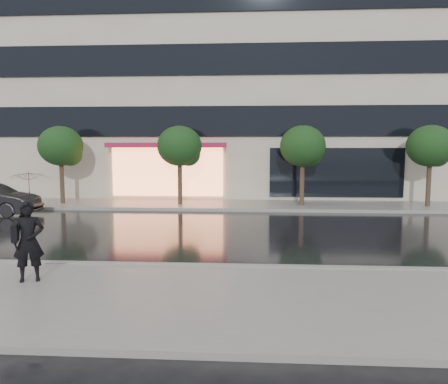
{
  "coord_description": "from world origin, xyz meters",
  "views": [
    {
      "loc": [
        0.53,
        -11.35,
        3.04
      ],
      "look_at": [
        -0.42,
        3.85,
        1.4
      ],
      "focal_mm": 35.0,
      "sensor_mm": 36.0,
      "label": 1
    }
  ],
  "objects": [
    {
      "name": "sidewalk_far",
      "position": [
        0.0,
        10.25,
        0.06
      ],
      "size": [
        60.0,
        3.5,
        0.12
      ],
      "primitive_type": "cube",
      "color": "slate",
      "rests_on": "ground"
    },
    {
      "name": "tree_mid_east",
      "position": [
        3.06,
        10.03,
        2.92
      ],
      "size": [
        2.2,
        2.2,
        3.99
      ],
      "color": "#33261C",
      "rests_on": "ground"
    },
    {
      "name": "tree_mid_west",
      "position": [
        -2.94,
        10.03,
        2.92
      ],
      "size": [
        2.2,
        2.2,
        3.99
      ],
      "color": "#33261C",
      "rests_on": "ground"
    },
    {
      "name": "curb_near",
      "position": [
        0.0,
        -1.0,
        0.07
      ],
      "size": [
        60.0,
        0.25,
        0.14
      ],
      "primitive_type": "cube",
      "color": "gray",
      "rests_on": "ground"
    },
    {
      "name": "sidewalk_near",
      "position": [
        0.0,
        -3.25,
        0.06
      ],
      "size": [
        60.0,
        4.5,
        0.12
      ],
      "primitive_type": "cube",
      "color": "slate",
      "rests_on": "ground"
    },
    {
      "name": "tree_far_west",
      "position": [
        -8.94,
        10.03,
        2.92
      ],
      "size": [
        2.2,
        2.2,
        3.99
      ],
      "color": "#33261C",
      "rests_on": "ground"
    },
    {
      "name": "tree_far_east",
      "position": [
        9.06,
        10.03,
        2.92
      ],
      "size": [
        2.2,
        2.2,
        3.99
      ],
      "color": "#33261C",
      "rests_on": "ground"
    },
    {
      "name": "ground",
      "position": [
        0.0,
        0.0,
        0.0
      ],
      "size": [
        120.0,
        120.0,
        0.0
      ],
      "primitive_type": "plane",
      "color": "black",
      "rests_on": "ground"
    },
    {
      "name": "pedestrian_with_umbrella",
      "position": [
        -4.19,
        -2.45,
        1.63
      ],
      "size": [
        1.15,
        1.16,
        2.37
      ],
      "rotation": [
        0.0,
        0.0,
        0.37
      ],
      "color": "black",
      "rests_on": "sidewalk_near"
    },
    {
      "name": "curb_far",
      "position": [
        0.0,
        8.5,
        0.07
      ],
      "size": [
        60.0,
        0.25,
        0.14
      ],
      "primitive_type": "cube",
      "color": "gray",
      "rests_on": "ground"
    },
    {
      "name": "office_building",
      "position": [
        -0.0,
        17.97,
        9.0
      ],
      "size": [
        30.0,
        12.76,
        18.0
      ],
      "color": "beige",
      "rests_on": "ground"
    }
  ]
}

